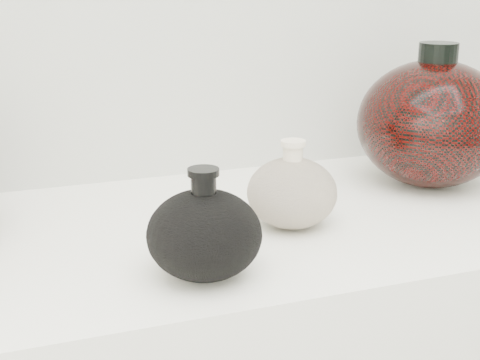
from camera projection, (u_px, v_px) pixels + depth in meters
name	position (u px, v px, depth m)	size (l,w,h in m)	color
black_gourd_vase	(204.00, 234.00, 0.77)	(0.17, 0.17, 0.13)	black
cream_gourd_vase	(292.00, 192.00, 0.92)	(0.15, 0.15, 0.12)	#C4AD96
right_round_pot	(432.00, 123.00, 1.09)	(0.26, 0.26, 0.23)	black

